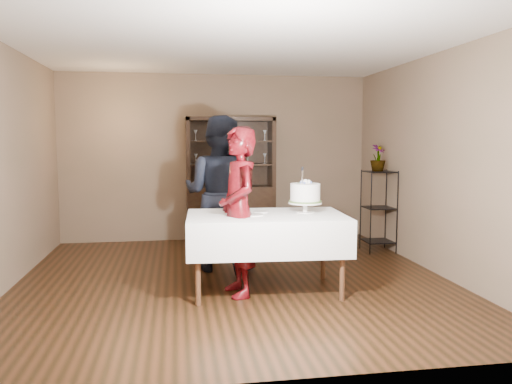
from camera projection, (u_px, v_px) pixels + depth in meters
floor at (234, 280)px, 5.87m from camera, size 5.00×5.00×0.00m
ceiling at (233, 45)px, 5.59m from camera, size 5.00×5.00×0.00m
back_wall at (217, 158)px, 8.19m from camera, size 5.00×0.02×2.70m
wall_left at (2, 167)px, 5.34m from camera, size 0.02×5.00×2.70m
wall_right at (436, 164)px, 6.12m from camera, size 0.02×5.00×2.70m
china_hutch at (230, 201)px, 8.05m from camera, size 1.40×0.48×2.00m
plant_etagere at (379, 208)px, 7.34m from camera, size 0.42×0.42×1.20m
cake_table at (266, 233)px, 5.38m from camera, size 1.74×1.12×0.85m
woman at (239, 212)px, 5.24m from camera, size 0.55×0.72×1.78m
man at (219, 194)px, 6.26m from camera, size 1.17×1.08×1.94m
cake at (305, 194)px, 5.46m from camera, size 0.37×0.37×0.51m
plate_near at (254, 215)px, 5.27m from camera, size 0.23×0.23×0.01m
plate_far at (260, 212)px, 5.49m from camera, size 0.17×0.17×0.01m
potted_plant at (378, 158)px, 7.28m from camera, size 0.30×0.30×0.39m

